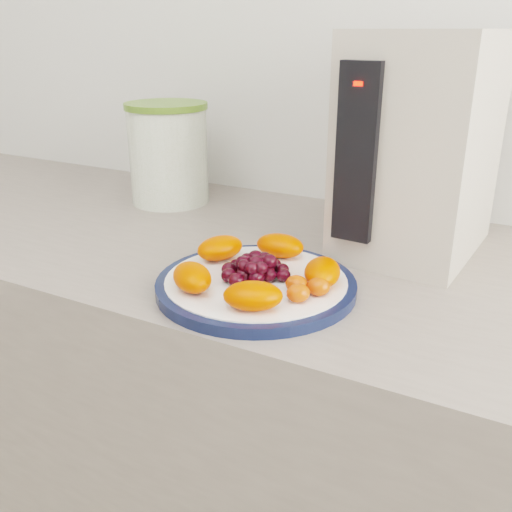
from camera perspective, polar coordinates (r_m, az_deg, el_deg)
The scene contains 10 objects.
counter at distance 1.17m, azimuth 1.35°, elevation -20.21°, with size 3.50×0.60×0.90m, color gray.
cabinet_face at distance 1.19m, azimuth 1.34°, elevation -21.28°, with size 3.48×0.58×0.84m, color #89614B.
plate_rim at distance 0.77m, azimuth 0.00°, elevation -2.93°, with size 0.27×0.27×0.01m, color #101A3B.
plate_face at distance 0.77m, azimuth 0.00°, elevation -2.87°, with size 0.25×0.25×0.02m, color white.
canister at distance 1.17m, azimuth -8.72°, elevation 9.80°, with size 0.15×0.15×0.19m, color #4B671C.
canister_lid at distance 1.15m, azimuth -9.00°, elevation 14.62°, with size 0.16×0.16×0.01m, color #5A7C2C.
appliance_body at distance 0.92m, azimuth 16.16°, elevation 10.56°, with size 0.19×0.26×0.33m, color #BAAE9F.
appliance_panel at distance 0.80m, azimuth 10.05°, elevation 9.95°, with size 0.06×0.02×0.25m, color black.
appliance_led at distance 0.78m, azimuth 10.20°, elevation 16.61°, with size 0.01×0.01×0.01m, color #FF0C05.
fruit_plate at distance 0.76m, azimuth 0.08°, elevation -1.20°, with size 0.23×0.23×0.03m.
Camera 1 is at (0.39, 0.43, 1.23)m, focal length 40.00 mm.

